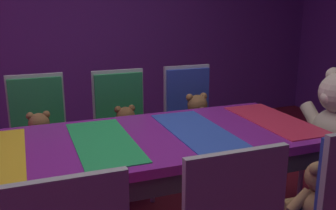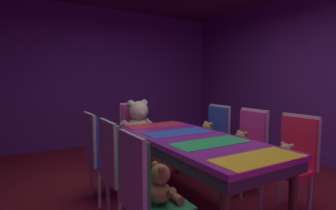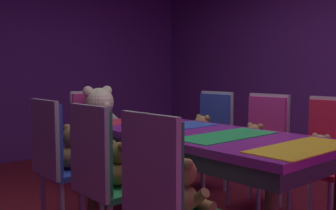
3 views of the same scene
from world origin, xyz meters
name	(u,v)px [view 3 (image 3 of 3)]	position (x,y,z in m)	size (l,w,h in m)	color
wall_back	(28,56)	(0.00, 3.20, 1.40)	(5.20, 0.12, 2.80)	#59267F
banquet_table	(198,143)	(0.00, 0.00, 0.65)	(0.90, 2.02, 0.75)	purple
chair_left_0	(162,192)	(-0.86, -0.59, 0.60)	(0.42, 0.41, 0.98)	#268C4C
teddy_left_0	(183,189)	(-0.71, -0.59, 0.58)	(0.24, 0.31, 0.29)	olive
chair_left_1	(100,168)	(-0.82, 0.02, 0.60)	(0.42, 0.41, 0.98)	#268C4C
teddy_left_1	(120,166)	(-0.68, 0.02, 0.58)	(0.23, 0.30, 0.29)	brown
chair_left_2	(56,153)	(-0.83, 0.62, 0.60)	(0.42, 0.41, 0.98)	#2D47B2
teddy_left_2	(74,150)	(-0.69, 0.62, 0.60)	(0.27, 0.35, 0.33)	olive
chair_right_0	(329,147)	(0.85, -0.59, 0.60)	(0.42, 0.41, 0.98)	red
teddy_right_0	(319,153)	(0.70, -0.59, 0.57)	(0.21, 0.27, 0.26)	tan
chair_right_1	(263,138)	(0.85, 0.01, 0.60)	(0.42, 0.41, 0.98)	#CC338C
teddy_right_1	(254,142)	(0.70, 0.01, 0.58)	(0.23, 0.30, 0.28)	#9E7247
chair_right_2	(211,130)	(0.83, 0.62, 0.60)	(0.42, 0.41, 0.98)	#2D47B2
teddy_right_2	(201,132)	(0.69, 0.62, 0.59)	(0.25, 0.32, 0.30)	#9E7247
throne_chair	(92,128)	(0.00, 1.54, 0.60)	(0.41, 0.42, 0.98)	#CC338C
king_teddy_bear	(100,119)	(0.00, 1.38, 0.71)	(0.62, 0.48, 0.58)	beige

